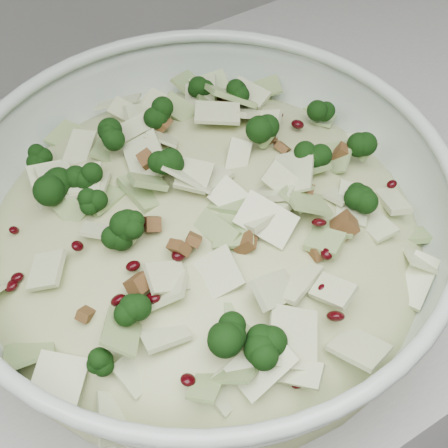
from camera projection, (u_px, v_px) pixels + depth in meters
The scene contains 2 objects.
mixing_bowl at pixel (205, 242), 0.51m from camera, with size 0.48×0.48×0.16m.
salad at pixel (204, 223), 0.49m from camera, with size 0.50×0.50×0.16m.
Camera 1 is at (-0.80, 1.33, 1.39)m, focal length 50.00 mm.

